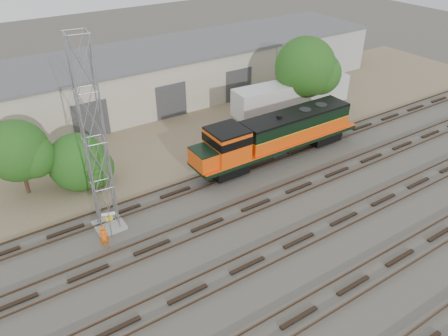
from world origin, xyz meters
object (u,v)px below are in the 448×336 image
signal_tower (95,144)px  worker (104,236)px  locomotive (276,135)px  semi_trailer (294,95)px

signal_tower → worker: signal_tower is taller
locomotive → signal_tower: signal_tower is taller
locomotive → worker: bearing=-169.9°
signal_tower → worker: (-0.92, -1.75, -5.35)m
signal_tower → locomotive: bearing=4.0°
locomotive → signal_tower: size_ratio=1.23×
signal_tower → worker: bearing=-117.6°
locomotive → worker: size_ratio=9.55×
signal_tower → semi_trailer: 22.59m
signal_tower → semi_trailer: size_ratio=1.03×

